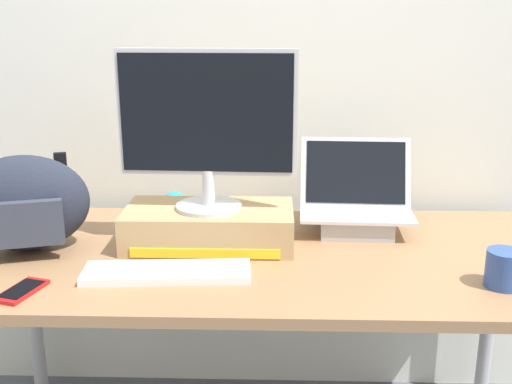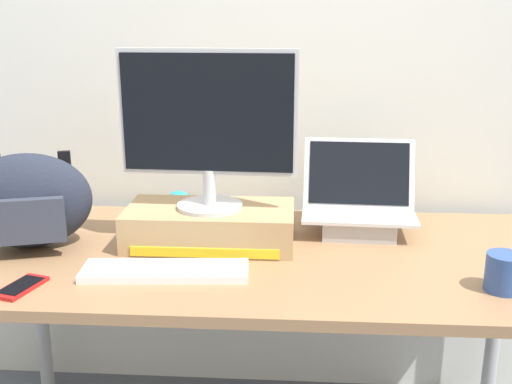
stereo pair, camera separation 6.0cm
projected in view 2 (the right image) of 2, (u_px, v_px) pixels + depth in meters
back_wall at (266, 38)px, 2.06m from camera, size 7.00×0.10×2.60m
desk at (256, 273)px, 1.76m from camera, size 1.76×0.80×0.72m
toner_box_yellow at (210, 225)px, 1.80m from camera, size 0.49×0.26×0.11m
desktop_monitor at (208, 125)px, 1.71m from camera, size 0.51×0.19×0.46m
open_laptop at (358, 213)px, 1.90m from camera, size 0.36×0.24×0.28m
external_keyboard at (165, 271)px, 1.59m from camera, size 0.44×0.16×0.02m
messenger_backpack at (28, 201)px, 1.75m from camera, size 0.40×0.29×0.28m
coffee_mug at (505, 272)px, 1.49m from camera, size 0.13×0.09×0.10m
cell_phone at (21, 287)px, 1.51m from camera, size 0.10×0.15×0.01m
plush_toy at (179, 205)px, 2.03m from camera, size 0.09×0.09×0.09m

